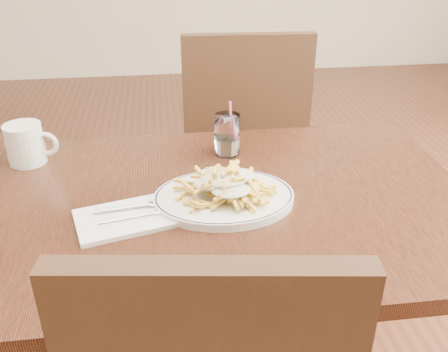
{
  "coord_description": "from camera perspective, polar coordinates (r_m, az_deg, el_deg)",
  "views": [
    {
      "loc": [
        -0.14,
        -1.02,
        1.37
      ],
      "look_at": [
        -0.01,
        -0.02,
        0.82
      ],
      "focal_mm": 40.0,
      "sensor_mm": 36.0,
      "label": 1
    }
  ],
  "objects": [
    {
      "name": "table",
      "position": [
        1.25,
        0.33,
        -5.6
      ],
      "size": [
        1.2,
        0.8,
        0.75
      ],
      "color": "black",
      "rests_on": "ground"
    },
    {
      "name": "cutlery",
      "position": [
        1.14,
        -11.12,
        -4.24
      ],
      "size": [
        0.18,
        0.09,
        0.01
      ],
      "color": "silver",
      "rests_on": "napkin"
    },
    {
      "name": "water_glass",
      "position": [
        1.4,
        0.36,
        4.47
      ],
      "size": [
        0.07,
        0.07,
        0.16
      ],
      "color": "white",
      "rests_on": "table"
    },
    {
      "name": "loaded_fries",
      "position": [
        1.16,
        0.0,
        -0.66
      ],
      "size": [
        0.24,
        0.21,
        0.06
      ],
      "color": "#E9BC47",
      "rests_on": "fries_plate"
    },
    {
      "name": "fries_plate",
      "position": [
        1.18,
        0.0,
        -2.49
      ],
      "size": [
        0.35,
        0.3,
        0.02
      ],
      "color": "white",
      "rests_on": "table"
    },
    {
      "name": "chair_far",
      "position": [
        1.98,
        2.2,
        4.45
      ],
      "size": [
        0.49,
        0.49,
        0.99
      ],
      "color": "black",
      "rests_on": "ground"
    },
    {
      "name": "coffee_mug",
      "position": [
        1.45,
        -21.67,
        3.43
      ],
      "size": [
        0.14,
        0.1,
        0.11
      ],
      "color": "white",
      "rests_on": "table"
    },
    {
      "name": "napkin",
      "position": [
        1.14,
        -11.08,
        -4.73
      ],
      "size": [
        0.25,
        0.19,
        0.01
      ],
      "primitive_type": "cube",
      "rotation": [
        0.0,
        0.0,
        0.26
      ],
      "color": "white",
      "rests_on": "table"
    }
  ]
}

